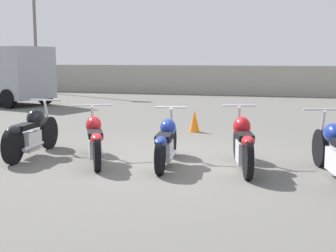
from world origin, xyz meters
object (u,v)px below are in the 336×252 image
Objects in this scene: motorcycle_slot_2 at (166,142)px; traffic_cone_near at (194,121)px; motorcycle_slot_3 at (243,143)px; motorcycle_slot_0 at (32,132)px; motorcycle_slot_1 at (95,139)px; light_pole_right at (34,12)px.

motorcycle_slot_2 is 3.68m from traffic_cone_near.
motorcycle_slot_0 is at bearing 166.90° from motorcycle_slot_3.
motorcycle_slot_3 reaches higher than motorcycle_slot_2.
motorcycle_slot_2 is (2.63, -0.06, -0.05)m from motorcycle_slot_0.
motorcycle_slot_1 is 0.93× the size of motorcycle_slot_3.
motorcycle_slot_1 is 3.39× the size of traffic_cone_near.
light_pole_right is 17.12m from motorcycle_slot_0.
light_pole_right reaches higher than traffic_cone_near.
motorcycle_slot_3 reaches higher than traffic_cone_near.
light_pole_right is 17.97m from motorcycle_slot_1.
motorcycle_slot_0 reaches higher than traffic_cone_near.
motorcycle_slot_1 is 1.29m from motorcycle_slot_2.
light_pole_right is 19.37m from motorcycle_slot_3.
light_pole_right is 3.74× the size of motorcycle_slot_1.
motorcycle_slot_2 is at bearing -52.74° from light_pole_right.
traffic_cone_near is at bearing 87.38° from motorcycle_slot_2.
motorcycle_slot_1 reaches higher than traffic_cone_near.
light_pole_right is at bearing 120.32° from motorcycle_slot_2.
light_pole_right is at bearing 115.94° from motorcycle_slot_0.
motorcycle_slot_0 is 1.04× the size of motorcycle_slot_2.
motorcycle_slot_2 is (1.28, 0.11, -0.01)m from motorcycle_slot_1.
motorcycle_slot_0 is 1.36m from motorcycle_slot_1.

